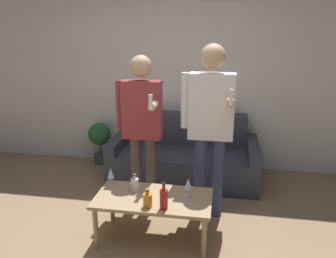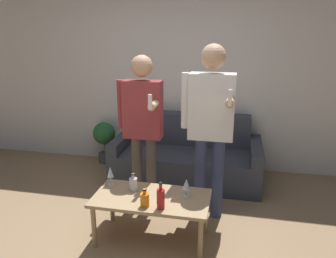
# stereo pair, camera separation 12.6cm
# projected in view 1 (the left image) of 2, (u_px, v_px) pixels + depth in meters

# --- Properties ---
(ground_plane) EXTENTS (16.00, 16.00, 0.00)m
(ground_plane) POSITION_uv_depth(u_px,v_px,m) (128.00, 257.00, 2.83)
(ground_plane) COLOR #997A56
(wall_back) EXTENTS (8.00, 0.06, 2.70)m
(wall_back) POSITION_uv_depth(u_px,v_px,m) (169.00, 71.00, 4.48)
(wall_back) COLOR silver
(wall_back) RESTS_ON ground_plane
(couch) EXTENTS (1.86, 0.85, 0.82)m
(couch) POSITION_uv_depth(u_px,v_px,m) (184.00, 157.00, 4.30)
(couch) COLOR #383D47
(couch) RESTS_ON ground_plane
(coffee_table) EXTENTS (1.05, 0.54, 0.44)m
(coffee_table) POSITION_uv_depth(u_px,v_px,m) (153.00, 202.00, 2.97)
(coffee_table) COLOR tan
(coffee_table) RESTS_ON ground_plane
(bottle_orange) EXTENTS (0.08, 0.08, 0.16)m
(bottle_orange) POSITION_uv_depth(u_px,v_px,m) (148.00, 200.00, 2.78)
(bottle_orange) COLOR orange
(bottle_orange) RESTS_ON coffee_table
(bottle_green) EXTENTS (0.07, 0.07, 0.24)m
(bottle_green) POSITION_uv_depth(u_px,v_px,m) (164.00, 198.00, 2.74)
(bottle_green) COLOR #B21E1E
(bottle_green) RESTS_ON coffee_table
(bottle_dark) EXTENTS (0.08, 0.08, 0.17)m
(bottle_dark) POSITION_uv_depth(u_px,v_px,m) (135.00, 184.00, 3.05)
(bottle_dark) COLOR silver
(bottle_dark) RESTS_ON coffee_table
(wine_glass_near) EXTENTS (0.07, 0.07, 0.17)m
(wine_glass_near) POSITION_uv_depth(u_px,v_px,m) (188.00, 184.00, 2.94)
(wine_glass_near) COLOR silver
(wine_glass_near) RESTS_ON coffee_table
(wine_glass_far) EXTENTS (0.07, 0.07, 0.19)m
(wine_glass_far) POSITION_uv_depth(u_px,v_px,m) (111.00, 173.00, 3.13)
(wine_glass_far) COLOR silver
(wine_glass_far) RESTS_ON coffee_table
(person_standing_left) EXTENTS (0.47, 0.42, 1.65)m
(person_standing_left) POSITION_uv_depth(u_px,v_px,m) (142.00, 121.00, 3.39)
(person_standing_left) COLOR brown
(person_standing_left) RESTS_ON ground_plane
(person_standing_right) EXTENTS (0.52, 0.45, 1.77)m
(person_standing_right) POSITION_uv_depth(u_px,v_px,m) (210.00, 119.00, 3.20)
(person_standing_right) COLOR navy
(person_standing_right) RESTS_ON ground_plane
(potted_plant) EXTENTS (0.32, 0.32, 0.61)m
(potted_plant) POSITION_uv_depth(u_px,v_px,m) (100.00, 138.00, 4.74)
(potted_plant) COLOR #4C4C51
(potted_plant) RESTS_ON ground_plane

